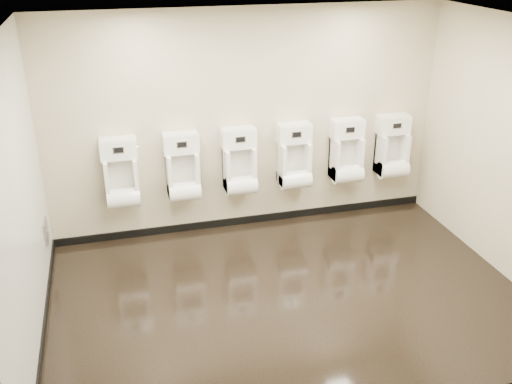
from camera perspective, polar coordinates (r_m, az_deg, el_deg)
ground at (r=6.24m, az=3.22°, el=-10.27°), size 5.00×3.50×0.00m
ceiling at (r=5.18m, az=3.97°, el=16.10°), size 5.00×3.50×0.00m
back_wall at (r=7.14m, az=-0.86°, el=6.94°), size 5.00×0.02×2.80m
front_wall at (r=4.12m, az=11.24°, el=-7.49°), size 5.00×0.02×2.80m
left_wall at (r=5.38m, az=-22.66°, el=-1.11°), size 0.02×3.50×2.80m
right_wall at (r=6.74m, az=24.23°, el=3.65°), size 0.02×3.50×2.80m
tile_overlay_left at (r=5.38m, az=-22.60°, el=-1.11°), size 0.01×3.50×2.80m
skirting_back at (r=7.64m, az=-0.78°, el=-2.78°), size 5.00×0.02×0.10m
skirting_left at (r=6.04m, az=-20.45°, el=-12.74°), size 0.02×3.50×0.10m
access_panel at (r=6.83m, az=-20.28°, el=-3.71°), size 0.04×0.25×0.25m
urinal_0 at (r=6.98m, az=-13.32°, el=1.39°), size 0.44×0.33×0.82m
urinal_1 at (r=7.03m, az=-7.33°, el=2.02°), size 0.44×0.33×0.82m
urinal_2 at (r=7.15m, az=-1.64°, el=2.60°), size 0.44×0.33×0.82m
urinal_3 at (r=7.33m, az=3.85°, el=3.14°), size 0.44×0.33×0.82m
urinal_4 at (r=7.58m, az=9.05°, el=3.62°), size 0.44×0.33×0.82m
urinal_5 at (r=7.86m, az=13.47°, el=4.00°), size 0.44×0.33×0.82m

